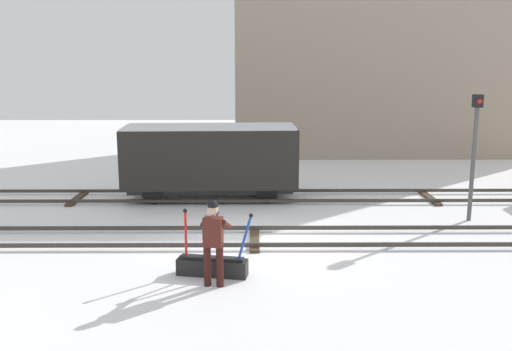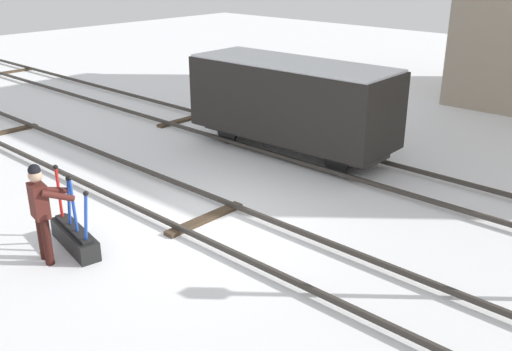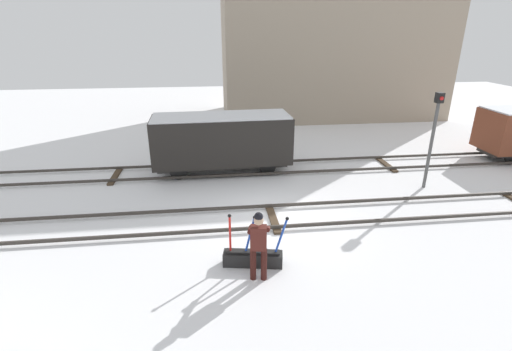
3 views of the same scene
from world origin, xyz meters
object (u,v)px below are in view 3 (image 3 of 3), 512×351
switch_lever_frame (253,256)px  freight_car_back_track (222,140)px  signal_post (434,131)px  rail_worker (259,242)px

switch_lever_frame → freight_car_back_track: size_ratio=0.29×
signal_post → freight_car_back_track: bearing=161.4°
signal_post → rail_worker: bearing=-145.7°
switch_lever_frame → freight_car_back_track: 6.93m
rail_worker → freight_car_back_track: size_ratio=0.32×
rail_worker → signal_post: size_ratio=0.50×
switch_lever_frame → freight_car_back_track: bearing=104.4°
rail_worker → switch_lever_frame: bearing=107.1°
switch_lever_frame → freight_car_back_track: (-0.51, 6.82, 1.16)m
rail_worker → freight_car_back_track: freight_car_back_track is taller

